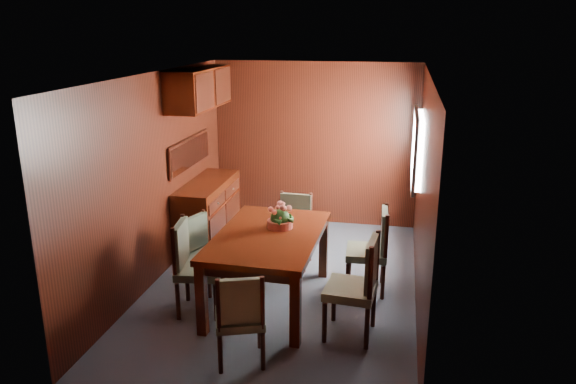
% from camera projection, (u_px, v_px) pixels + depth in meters
% --- Properties ---
extents(ground, '(4.50, 4.50, 0.00)m').
position_uv_depth(ground, '(283.00, 285.00, 6.52)').
color(ground, '#3E4654').
rests_on(ground, ground).
extents(room_shell, '(3.06, 4.52, 2.41)m').
position_uv_depth(room_shell, '(280.00, 141.00, 6.38)').
color(room_shell, black).
rests_on(room_shell, ground).
extents(sideboard, '(0.48, 1.40, 0.90)m').
position_uv_depth(sideboard, '(208.00, 214.00, 7.56)').
color(sideboard, '#391207').
rests_on(sideboard, ground).
extents(dining_table, '(1.11, 1.73, 0.80)m').
position_uv_depth(dining_table, '(269.00, 243.00, 5.93)').
color(dining_table, '#391207').
rests_on(dining_table, ground).
extents(chair_left_near, '(0.51, 0.53, 1.00)m').
position_uv_depth(chair_left_near, '(192.00, 262.00, 5.79)').
color(chair_left_near, black).
rests_on(chair_left_near, ground).
extents(chair_left_far, '(0.51, 0.52, 0.86)m').
position_uv_depth(chair_left_far, '(202.00, 248.00, 6.35)').
color(chair_left_far, black).
rests_on(chair_left_far, ground).
extents(chair_right_near, '(0.51, 0.52, 1.03)m').
position_uv_depth(chair_right_near, '(359.00, 282.00, 5.31)').
color(chair_right_near, black).
rests_on(chair_right_near, ground).
extents(chair_right_far, '(0.47, 0.49, 0.98)m').
position_uv_depth(chair_right_far, '(374.00, 245.00, 6.24)').
color(chair_right_far, black).
rests_on(chair_right_far, ground).
extents(chair_head, '(0.54, 0.52, 0.90)m').
position_uv_depth(chair_head, '(240.00, 314.00, 4.86)').
color(chair_head, black).
rests_on(chair_head, ground).
extents(chair_foot, '(0.44, 0.43, 0.90)m').
position_uv_depth(chair_foot, '(294.00, 225.00, 6.98)').
color(chair_foot, black).
rests_on(chair_foot, ground).
extents(flower_centerpiece, '(0.30, 0.30, 0.30)m').
position_uv_depth(flower_centerpiece, '(280.00, 215.00, 6.03)').
color(flower_centerpiece, '#A54032').
rests_on(flower_centerpiece, dining_table).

